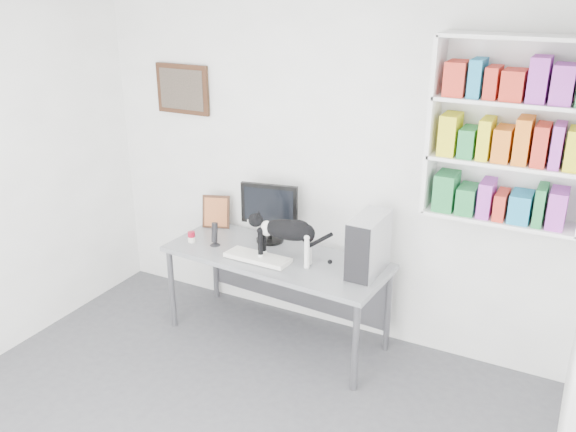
{
  "coord_description": "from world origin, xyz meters",
  "views": [
    {
      "loc": [
        1.91,
        -2.25,
        2.79
      ],
      "look_at": [
        -0.06,
        1.53,
        1.12
      ],
      "focal_mm": 38.0,
      "sensor_mm": 36.0,
      "label": 1
    }
  ],
  "objects_px": {
    "bookshelf": "(510,133)",
    "soup_can": "(192,237)",
    "desk": "(276,297)",
    "keyboard": "(258,257)",
    "pc_tower": "(368,244)",
    "monitor": "(270,212)",
    "speaker": "(215,234)",
    "cat": "(287,241)",
    "leaning_print": "(216,211)"
  },
  "relations": [
    {
      "from": "leaning_print",
      "to": "soup_can",
      "type": "height_order",
      "value": "leaning_print"
    },
    {
      "from": "soup_can",
      "to": "bookshelf",
      "type": "bearing_deg",
      "value": 9.09
    },
    {
      "from": "desk",
      "to": "monitor",
      "type": "height_order",
      "value": "monitor"
    },
    {
      "from": "cat",
      "to": "pc_tower",
      "type": "bearing_deg",
      "value": 4.44
    },
    {
      "from": "keyboard",
      "to": "speaker",
      "type": "bearing_deg",
      "value": 171.77
    },
    {
      "from": "desk",
      "to": "keyboard",
      "type": "relative_size",
      "value": 3.48
    },
    {
      "from": "soup_can",
      "to": "cat",
      "type": "height_order",
      "value": "cat"
    },
    {
      "from": "leaning_print",
      "to": "pc_tower",
      "type": "bearing_deg",
      "value": -28.15
    },
    {
      "from": "monitor",
      "to": "cat",
      "type": "distance_m",
      "value": 0.45
    },
    {
      "from": "pc_tower",
      "to": "cat",
      "type": "bearing_deg",
      "value": -165.78
    },
    {
      "from": "bookshelf",
      "to": "soup_can",
      "type": "bearing_deg",
      "value": -170.91
    },
    {
      "from": "leaning_print",
      "to": "bookshelf",
      "type": "bearing_deg",
      "value": -19.73
    },
    {
      "from": "bookshelf",
      "to": "leaning_print",
      "type": "bearing_deg",
      "value": -179.85
    },
    {
      "from": "desk",
      "to": "keyboard",
      "type": "height_order",
      "value": "keyboard"
    },
    {
      "from": "speaker",
      "to": "leaning_print",
      "type": "height_order",
      "value": "leaning_print"
    },
    {
      "from": "keyboard",
      "to": "cat",
      "type": "xyz_separation_m",
      "value": [
        0.22,
        0.05,
        0.17
      ]
    },
    {
      "from": "desk",
      "to": "speaker",
      "type": "relative_size",
      "value": 8.84
    },
    {
      "from": "bookshelf",
      "to": "soup_can",
      "type": "distance_m",
      "value": 2.58
    },
    {
      "from": "bookshelf",
      "to": "speaker",
      "type": "relative_size",
      "value": 6.11
    },
    {
      "from": "soup_can",
      "to": "desk",
      "type": "bearing_deg",
      "value": 6.86
    },
    {
      "from": "bookshelf",
      "to": "desk",
      "type": "xyz_separation_m",
      "value": [
        -1.58,
        -0.28,
        -1.48
      ]
    },
    {
      "from": "desk",
      "to": "leaning_print",
      "type": "distance_m",
      "value": 0.95
    },
    {
      "from": "desk",
      "to": "speaker",
      "type": "height_order",
      "value": "speaker"
    },
    {
      "from": "soup_can",
      "to": "speaker",
      "type": "bearing_deg",
      "value": 8.52
    },
    {
      "from": "keyboard",
      "to": "pc_tower",
      "type": "bearing_deg",
      "value": 14.75
    },
    {
      "from": "monitor",
      "to": "pc_tower",
      "type": "relative_size",
      "value": 1.14
    },
    {
      "from": "bookshelf",
      "to": "monitor",
      "type": "height_order",
      "value": "bookshelf"
    },
    {
      "from": "monitor",
      "to": "pc_tower",
      "type": "bearing_deg",
      "value": -20.97
    },
    {
      "from": "bookshelf",
      "to": "monitor",
      "type": "relative_size",
      "value": 2.45
    },
    {
      "from": "speaker",
      "to": "leaning_print",
      "type": "xyz_separation_m",
      "value": [
        -0.21,
        0.34,
        0.05
      ]
    },
    {
      "from": "bookshelf",
      "to": "speaker",
      "type": "xyz_separation_m",
      "value": [
        -2.12,
        -0.34,
        -1.0
      ]
    },
    {
      "from": "monitor",
      "to": "leaning_print",
      "type": "height_order",
      "value": "monitor"
    },
    {
      "from": "keyboard",
      "to": "bookshelf",
      "type": "bearing_deg",
      "value": 15.41
    },
    {
      "from": "monitor",
      "to": "bookshelf",
      "type": "bearing_deg",
      "value": -8.98
    },
    {
      "from": "monitor",
      "to": "soup_can",
      "type": "bearing_deg",
      "value": -161.57
    },
    {
      "from": "monitor",
      "to": "soup_can",
      "type": "relative_size",
      "value": 5.69
    },
    {
      "from": "bookshelf",
      "to": "cat",
      "type": "distance_m",
      "value": 1.75
    },
    {
      "from": "monitor",
      "to": "cat",
      "type": "xyz_separation_m",
      "value": [
        0.32,
        -0.31,
        -0.07
      ]
    },
    {
      "from": "pc_tower",
      "to": "monitor",
      "type": "bearing_deg",
      "value": 170.79
    },
    {
      "from": "bookshelf",
      "to": "soup_can",
      "type": "relative_size",
      "value": 13.93
    },
    {
      "from": "keyboard",
      "to": "pc_tower",
      "type": "height_order",
      "value": "pc_tower"
    },
    {
      "from": "monitor",
      "to": "speaker",
      "type": "distance_m",
      "value": 0.48
    },
    {
      "from": "bookshelf",
      "to": "pc_tower",
      "type": "distance_m",
      "value": 1.24
    },
    {
      "from": "keyboard",
      "to": "soup_can",
      "type": "height_order",
      "value": "soup_can"
    },
    {
      "from": "keyboard",
      "to": "leaning_print",
      "type": "bearing_deg",
      "value": 149.31
    },
    {
      "from": "pc_tower",
      "to": "desk",
      "type": "bearing_deg",
      "value": -174.27
    },
    {
      "from": "keyboard",
      "to": "monitor",
      "type": "bearing_deg",
      "value": 106.03
    },
    {
      "from": "cat",
      "to": "speaker",
      "type": "bearing_deg",
      "value": 169.31
    },
    {
      "from": "cat",
      "to": "leaning_print",
      "type": "bearing_deg",
      "value": 149.09
    },
    {
      "from": "pc_tower",
      "to": "leaning_print",
      "type": "bearing_deg",
      "value": 172.68
    }
  ]
}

